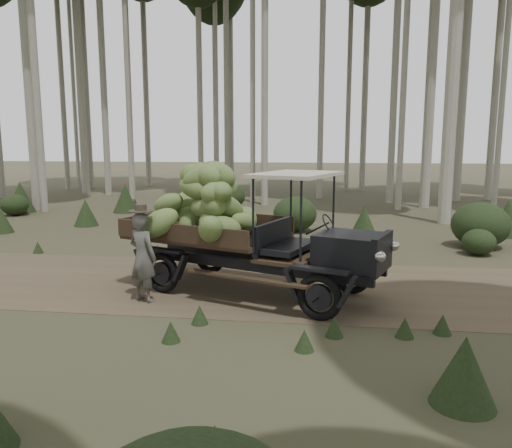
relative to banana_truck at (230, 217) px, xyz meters
name	(u,v)px	position (x,y,z in m)	size (l,w,h in m)	color
ground	(146,281)	(-1.80, 0.36, -1.41)	(120.00, 120.00, 0.00)	#473D2B
dirt_track	(146,281)	(-1.80, 0.36, -1.40)	(70.00, 4.00, 0.01)	brown
banana_truck	(230,217)	(0.00, 0.00, 0.00)	(5.15, 3.25, 2.52)	black
farmer	(143,256)	(-1.39, -0.87, -0.59)	(0.69, 0.59, 1.73)	#504F49
undergrowth	(104,242)	(-3.18, 1.48, -0.87)	(23.60, 23.37, 1.33)	#233319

